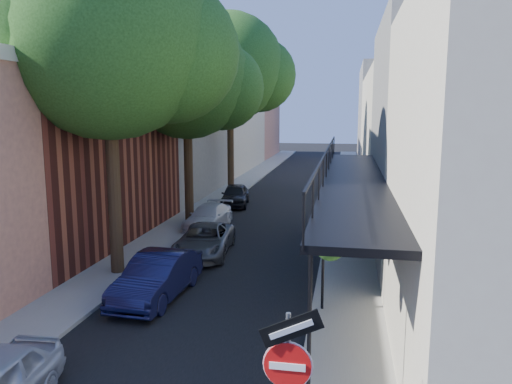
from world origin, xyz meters
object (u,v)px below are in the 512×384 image
at_px(oak_near, 123,39).
at_px(parked_car_c, 205,240).
at_px(parked_car_d, 208,217).
at_px(parked_car_e, 235,195).
at_px(oak_far, 238,69).
at_px(parked_car_b, 157,277).
at_px(sign_post, 288,373).
at_px(oak_mid, 196,80).

relative_size(oak_near, parked_car_c, 2.71).
bearing_deg(parked_car_d, parked_car_e, 93.99).
bearing_deg(oak_far, parked_car_b, -84.85).
height_order(parked_car_b, parked_car_d, parked_car_b).
bearing_deg(oak_far, oak_near, -90.04).
bearing_deg(oak_near, parked_car_d, 83.70).
bearing_deg(sign_post, oak_mid, 110.86).
height_order(oak_mid, parked_car_e, oak_mid).
relative_size(oak_near, parked_car_e, 3.04).
xyz_separation_m(sign_post, parked_car_d, (-5.76, 16.24, -1.48)).
distance_m(oak_near, parked_car_c, 7.96).
relative_size(sign_post, parked_car_d, 0.77).
bearing_deg(sign_post, oak_far, 103.91).
xyz_separation_m(sign_post, parked_car_e, (-5.76, 22.02, -1.40)).
height_order(parked_car_d, parked_car_e, parked_car_e).
distance_m(parked_car_b, parked_car_e, 14.83).
bearing_deg(parked_car_c, sign_post, -73.42).
distance_m(oak_near, oak_mid, 8.01).
relative_size(oak_far, parked_car_e, 3.17).
distance_m(sign_post, oak_far, 27.80).
height_order(sign_post, parked_car_c, sign_post).
bearing_deg(parked_car_b, parked_car_e, 96.98).
distance_m(oak_mid, oak_far, 9.12).
distance_m(oak_near, oak_far, 17.01).
distance_m(oak_far, parked_car_d, 12.69).
relative_size(oak_far, parked_car_c, 2.82).
height_order(oak_far, parked_car_e, oak_far).
bearing_deg(oak_mid, oak_near, -89.63).
bearing_deg(parked_car_e, parked_car_d, -97.30).
height_order(parked_car_b, parked_car_c, parked_car_b).
xyz_separation_m(oak_mid, parked_car_b, (1.78, -10.03, -6.38)).
bearing_deg(sign_post, parked_car_e, 104.65).
relative_size(oak_near, oak_far, 0.96).
xyz_separation_m(parked_car_c, parked_car_d, (-1.08, 4.33, -0.03)).
height_order(oak_near, parked_car_c, oak_near).
distance_m(parked_car_b, parked_car_d, 9.07).
bearing_deg(oak_near, parked_car_c, 54.86).
xyz_separation_m(oak_near, parked_car_e, (0.77, 12.74, -7.24)).
bearing_deg(parked_car_d, oak_near, -92.31).
distance_m(oak_mid, parked_car_c, 8.61).
bearing_deg(oak_far, parked_car_e, -79.99).
bearing_deg(parked_car_d, sign_post, -66.49).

